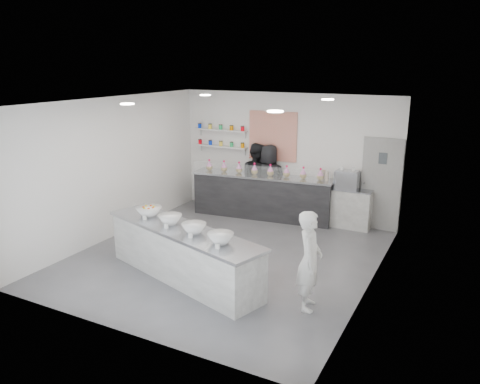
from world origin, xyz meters
name	(u,v)px	position (x,y,z in m)	size (l,w,h in m)	color
floor	(227,257)	(0.00, 0.00, 0.00)	(6.00, 6.00, 0.00)	#515156
ceiling	(225,102)	(0.00, 0.00, 3.00)	(6.00, 6.00, 0.00)	white
back_wall	(286,156)	(0.00, 3.00, 1.50)	(5.50, 5.50, 0.00)	white
left_wall	(114,168)	(-2.75, 0.00, 1.50)	(6.00, 6.00, 0.00)	white
right_wall	(375,202)	(2.75, 0.00, 1.50)	(6.00, 6.00, 0.00)	white
back_door	(381,185)	(2.30, 2.97, 1.05)	(0.88, 0.04, 2.10)	gray
pattern_panel	(273,136)	(-0.35, 2.98, 1.95)	(1.25, 0.03, 1.20)	red
jar_shelf_lower	(221,146)	(-1.75, 2.90, 1.60)	(1.45, 0.22, 0.04)	silver
jar_shelf_upper	(221,130)	(-1.75, 2.90, 2.02)	(1.45, 0.22, 0.04)	silver
preserve_jars	(221,136)	(-1.75, 2.88, 1.88)	(1.45, 0.10, 0.56)	#F50010
downlight_0	(127,104)	(-1.40, -1.00, 2.98)	(0.24, 0.24, 0.02)	white
downlight_1	(275,111)	(1.40, -1.00, 2.98)	(0.24, 0.24, 0.02)	white
downlight_2	(205,95)	(-1.40, 1.60, 2.98)	(0.24, 0.24, 0.02)	white
downlight_3	(328,99)	(1.40, 1.60, 2.98)	(0.24, 0.24, 0.02)	white
prep_counter	(183,254)	(-0.22, -1.18, 0.47)	(3.41, 0.78, 0.93)	#A5A5A0
back_bar	(262,196)	(-0.41, 2.53, 0.53)	(3.43, 0.63, 1.06)	black
sneeze_guard	(258,172)	(-0.38, 2.23, 1.21)	(3.38, 0.01, 0.29)	white
espresso_ledge	(344,208)	(1.55, 2.78, 0.46)	(1.23, 0.39, 0.91)	#A5A5A0
espresso_machine	(347,180)	(1.58, 2.78, 1.11)	(0.53, 0.37, 0.40)	#93969E
cup_stacks	(325,179)	(1.07, 2.78, 1.09)	(0.24, 0.24, 0.36)	tan
prep_bowls	(182,224)	(-0.22, -1.18, 1.01)	(2.37, 0.52, 0.17)	white
label_cards	(172,238)	(-0.06, -1.68, 0.97)	(2.01, 0.04, 0.07)	white
cookie_bags	(262,169)	(-0.41, 2.53, 1.20)	(2.96, 0.16, 0.28)	#E873C8
woman_prep	(310,261)	(2.07, -1.14, 0.78)	(0.57, 0.38, 1.57)	white
staff_left	(257,179)	(-0.68, 2.78, 0.90)	(0.87, 0.68, 1.79)	black
staff_right	(269,180)	(-0.35, 2.78, 0.89)	(0.87, 0.57, 1.78)	black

